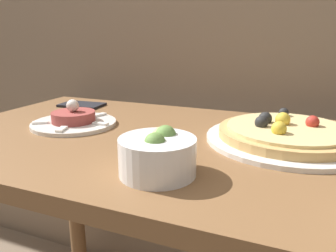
# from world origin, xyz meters

# --- Properties ---
(dining_table) EXTENTS (1.12, 0.66, 0.78)m
(dining_table) POSITION_xyz_m (0.00, 0.33, 0.64)
(dining_table) COLOR brown
(dining_table) RESTS_ON ground_plane
(pizza_plate) EXTENTS (0.36, 0.36, 0.06)m
(pizza_plate) POSITION_xyz_m (0.27, 0.40, 0.79)
(pizza_plate) COLOR silver
(pizza_plate) RESTS_ON dining_table
(tartare_plate) EXTENTS (0.22, 0.22, 0.07)m
(tartare_plate) POSITION_xyz_m (-0.26, 0.33, 0.79)
(tartare_plate) COLOR silver
(tartare_plate) RESTS_ON dining_table
(small_bowl) EXTENTS (0.13, 0.13, 0.08)m
(small_bowl) POSITION_xyz_m (0.07, 0.13, 0.81)
(small_bowl) COLOR white
(small_bowl) RESTS_ON dining_table
(napkin) EXTENTS (0.15, 0.09, 0.01)m
(napkin) POSITION_xyz_m (-0.39, 0.54, 0.78)
(napkin) COLOR black
(napkin) RESTS_ON dining_table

